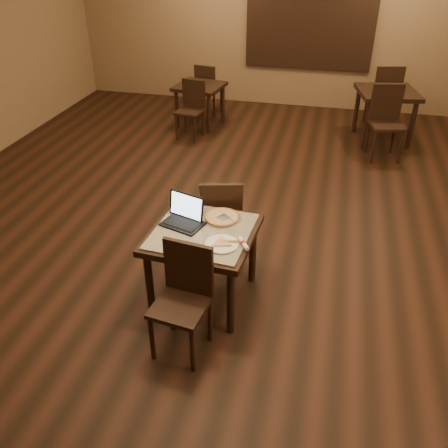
% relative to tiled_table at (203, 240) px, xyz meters
% --- Properties ---
extents(ground, '(10.00, 10.00, 0.00)m').
position_rel_tiled_table_xyz_m(ground, '(-0.11, 0.99, -0.66)').
color(ground, black).
rests_on(ground, ground).
extents(wall_back, '(8.00, 0.02, 3.00)m').
position_rel_tiled_table_xyz_m(wall_back, '(-0.11, 5.99, 0.84)').
color(wall_back, olive).
rests_on(wall_back, ground).
extents(mural, '(2.34, 0.05, 1.64)m').
position_rel_tiled_table_xyz_m(mural, '(0.39, 5.95, 0.89)').
color(mural, '#26568C').
rests_on(mural, wall_back).
extents(tiled_table, '(0.98, 0.98, 0.76)m').
position_rel_tiled_table_xyz_m(tiled_table, '(0.00, 0.00, 0.00)').
color(tiled_table, black).
rests_on(tiled_table, ground).
extents(chair_main_near, '(0.48, 0.48, 0.98)m').
position_rel_tiled_table_xyz_m(chair_main_near, '(0.01, -0.61, -0.11)').
color(chair_main_near, black).
rests_on(chair_main_near, ground).
extents(chair_main_far, '(0.51, 0.51, 0.97)m').
position_rel_tiled_table_xyz_m(chair_main_far, '(0.02, 0.62, -0.11)').
color(chair_main_far, black).
rests_on(chair_main_far, ground).
extents(laptop, '(0.42, 0.38, 0.25)m').
position_rel_tiled_table_xyz_m(laptop, '(-0.20, 0.11, 0.17)').
color(laptop, black).
rests_on(laptop, tiled_table).
extents(plate, '(0.29, 0.29, 0.02)m').
position_rel_tiled_table_xyz_m(plate, '(0.22, -0.18, 0.11)').
color(plate, white).
rests_on(plate, tiled_table).
extents(pizza_slice, '(0.25, 0.25, 0.02)m').
position_rel_tiled_table_xyz_m(pizza_slice, '(0.22, -0.18, 0.13)').
color(pizza_slice, '#F6E9A4').
rests_on(pizza_slice, plate).
extents(pizza_pan, '(0.36, 0.36, 0.01)m').
position_rel_tiled_table_xyz_m(pizza_pan, '(0.12, 0.24, 0.11)').
color(pizza_pan, silver).
rests_on(pizza_pan, tiled_table).
extents(pizza_whole, '(0.32, 0.32, 0.02)m').
position_rel_tiled_table_xyz_m(pizza_whole, '(0.12, 0.24, 0.12)').
color(pizza_whole, '#F6E9A4').
rests_on(pizza_whole, pizza_pan).
extents(spatula, '(0.25, 0.22, 0.01)m').
position_rel_tiled_table_xyz_m(spatula, '(0.14, 0.22, 0.13)').
color(spatula, silver).
rests_on(spatula, pizza_whole).
extents(napkin_roll, '(0.13, 0.17, 0.04)m').
position_rel_tiled_table_xyz_m(napkin_roll, '(0.40, -0.14, 0.12)').
color(napkin_roll, white).
rests_on(napkin_roll, tiled_table).
extents(other_table_a, '(1.06, 1.06, 0.84)m').
position_rel_tiled_table_xyz_m(other_table_a, '(1.81, 4.50, 0.04)').
color(other_table_a, black).
rests_on(other_table_a, ground).
extents(other_table_a_chair_near, '(0.56, 0.56, 1.08)m').
position_rel_tiled_table_xyz_m(other_table_a_chair_near, '(1.79, 3.86, -0.05)').
color(other_table_a_chair_near, black).
rests_on(other_table_a_chair_near, ground).
extents(other_table_a_chair_far, '(0.56, 0.56, 1.08)m').
position_rel_tiled_table_xyz_m(other_table_a_chair_far, '(1.83, 5.13, -0.05)').
color(other_table_a_chair_far, black).
rests_on(other_table_a_chair_far, ground).
extents(other_table_b, '(0.88, 0.88, 0.72)m').
position_rel_tiled_table_xyz_m(other_table_b, '(-1.31, 4.50, -0.06)').
color(other_table_b, black).
rests_on(other_table_b, ground).
extents(other_table_b_chair_near, '(0.46, 0.46, 0.93)m').
position_rel_tiled_table_xyz_m(other_table_b_chair_near, '(-1.30, 3.95, -0.13)').
color(other_table_b_chair_near, black).
rests_on(other_table_b_chair_near, ground).
extents(other_table_b_chair_far, '(0.46, 0.46, 0.93)m').
position_rel_tiled_table_xyz_m(other_table_b_chair_far, '(-1.32, 5.04, -0.13)').
color(other_table_b_chair_far, black).
rests_on(other_table_b_chair_far, ground).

